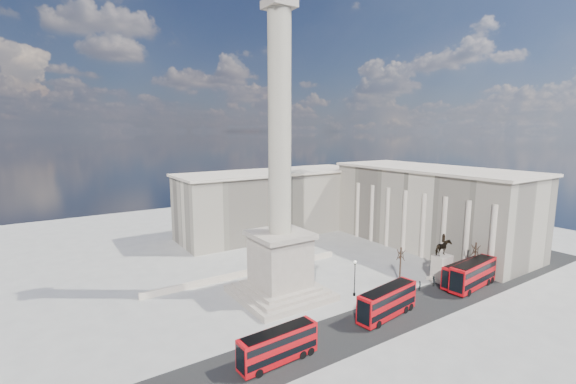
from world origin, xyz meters
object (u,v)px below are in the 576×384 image
Objects in this scene: victorian_lamp at (355,275)px; red_bus_b at (388,302)px; pedestrian_walking at (420,286)px; pedestrian_standing at (433,281)px; nelsons_column at (280,219)px; pedestrian_crossing at (370,300)px; equestrian_statue at (442,264)px; red_bus_c at (473,274)px; red_bus_a at (279,346)px; red_bus_d at (465,273)px.

red_bus_b is at bearing -97.41° from victorian_lamp.
pedestrian_standing is (3.84, 0.18, -0.02)m from pedestrian_walking.
pedestrian_crossing is at bearing -48.19° from nelsons_column.
nelsons_column is 4.39× the size of red_bus_b.
pedestrian_crossing is (9.70, -10.84, -11.95)m from nelsons_column.
equestrian_statue is 18.69m from pedestrian_crossing.
equestrian_statue is (18.07, -3.57, -0.54)m from victorian_lamp.
red_bus_c is 5.47m from equestrian_statue.
pedestrian_standing is (34.77, 4.44, -1.27)m from red_bus_a.
red_bus_c is 6.76× the size of pedestrian_walking.
red_bus_b is 5.90× the size of pedestrian_crossing.
red_bus_c is (29.61, -15.65, -10.43)m from nelsons_column.
nelsons_column reaches higher than pedestrian_standing.
pedestrian_walking is at bearing 148.45° from red_bus_c.
victorian_lamp reaches higher than pedestrian_walking.
red_bus_d is (39.32, 1.49, 0.11)m from red_bus_a.
victorian_lamp is (20.27, 8.95, 1.45)m from red_bus_a.
victorian_lamp is (1.05, 8.07, 1.22)m from red_bus_b.
equestrian_statue is 7.79m from pedestrian_walking.
nelsons_column reaches higher than red_bus_b.
red_bus_a is at bearing 173.46° from pedestrian_walking.
equestrian_statue reaches higher than pedestrian_crossing.
red_bus_a is 20.41m from pedestrian_crossing.
pedestrian_crossing is (-18.56, -0.47, -2.08)m from equestrian_statue.
nelsons_column is 5.74× the size of equestrian_statue.
pedestrian_crossing is at bearing -97.01° from victorian_lamp.
red_bus_b reaches higher than red_bus_d.
pedestrian_walking is (-8.39, 2.76, -1.36)m from red_bus_d.
pedestrian_standing is (-4.91, 4.33, -1.63)m from red_bus_c.
red_bus_c reaches higher than red_bus_a.
red_bus_d is at bearing -32.61° from pedestrian_walking.
victorian_lamp is at bearing 21.35° from red_bus_a.
victorian_lamp is 3.52× the size of pedestrian_standing.
pedestrian_walking is 1.02× the size of pedestrian_standing.
red_bus_d is at bearing -150.93° from pedestrian_crossing.
red_bus_d is 19.89m from pedestrian_crossing.
equestrian_statue reaches higher than red_bus_d.
red_bus_b is at bearing -11.64° from pedestrian_standing.
red_bus_d is 8.94m from pedestrian_walking.
red_bus_c is 1.45m from red_bus_d.
red_bus_d is at bearing 122.52° from pedestrian_standing.
pedestrian_crossing is at bearing -26.36° from pedestrian_standing.
red_bus_b is 1.07× the size of red_bus_d.
equestrian_statue is at bearing -5.73° from pedestrian_walking.
red_bus_c is 9.82m from pedestrian_walking.
equestrian_statue reaches higher than red_bus_c.
red_bus_d is (29.25, -14.26, -10.68)m from nelsons_column.
nelsons_column is at bearing -9.19° from pedestrian_crossing.
red_bus_b is 6.42× the size of pedestrian_walking.
pedestrian_walking is 11.18m from pedestrian_crossing.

